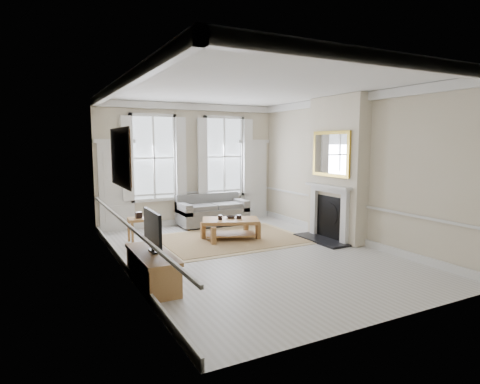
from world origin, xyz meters
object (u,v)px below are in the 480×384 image
side_table (139,223)px  tv_stand (152,269)px  sofa (212,212)px  coffee_table (231,222)px

side_table → tv_stand: 2.99m
sofa → coffee_table: 1.81m
tv_stand → coffee_table: bearing=41.2°
sofa → coffee_table: bearing=-99.3°
side_table → coffee_table: 2.15m
sofa → tv_stand: size_ratio=1.24×
side_table → tv_stand: (-0.49, -2.94, -0.19)m
coffee_table → tv_stand: 3.33m
side_table → coffee_table: side_table is taller
side_table → sofa: bearing=24.3°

